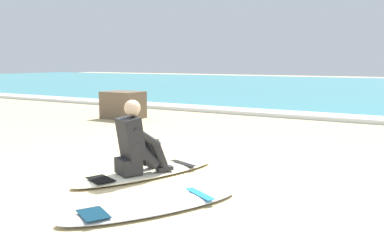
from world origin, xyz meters
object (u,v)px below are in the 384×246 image
(shoreline_rock, at_px, (123,105))
(surfer_seated, at_px, (137,145))
(surfboard_spare_far, at_px, (154,206))
(surfboard_main, at_px, (147,173))

(shoreline_rock, bearing_deg, surfer_seated, -48.40)
(surfboard_spare_far, height_order, shoreline_rock, shoreline_rock)
(surfboard_main, bearing_deg, surfer_seated, -105.88)
(shoreline_rock, bearing_deg, surfboard_spare_far, -47.66)
(surfer_seated, bearing_deg, surfboard_main, 74.12)
(surfboard_spare_far, bearing_deg, shoreline_rock, 132.34)
(surfer_seated, relative_size, shoreline_rock, 0.93)
(surfboard_main, height_order, surfer_seated, surfer_seated)
(surfboard_main, distance_m, surfboard_spare_far, 1.30)
(surfboard_main, relative_size, surfer_seated, 2.32)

